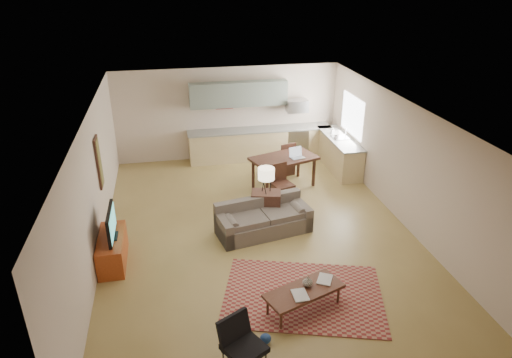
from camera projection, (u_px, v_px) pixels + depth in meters
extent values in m
plane|color=olive|center=(259.00, 233.00, 9.90)|extent=(9.00, 9.00, 0.00)
plane|color=white|center=(259.00, 113.00, 8.76)|extent=(9.00, 9.00, 0.00)
plane|color=beige|center=(228.00, 113.00, 13.33)|extent=(6.50, 0.00, 6.50)
plane|color=beige|center=(336.00, 333.00, 5.33)|extent=(6.50, 0.00, 6.50)
plane|color=beige|center=(93.00, 190.00, 8.76)|extent=(0.00, 9.00, 9.00)
plane|color=beige|center=(405.00, 164.00, 9.91)|extent=(0.00, 9.00, 9.00)
cube|color=#A5A8AD|center=(296.00, 141.00, 13.78)|extent=(0.62, 0.62, 0.90)
cube|color=#A5A8AD|center=(297.00, 106.00, 13.34)|extent=(0.62, 0.40, 0.35)
cube|color=gray|center=(239.00, 94.00, 12.98)|extent=(2.80, 0.34, 0.70)
cube|color=white|center=(352.00, 115.00, 12.49)|extent=(0.02, 1.40, 1.05)
cube|color=maroon|center=(303.00, 295.00, 8.01)|extent=(3.18, 2.61, 0.02)
imported|color=maroon|center=(293.00, 296.00, 7.35)|extent=(0.25, 0.33, 0.03)
imported|color=navy|center=(318.00, 278.00, 7.79)|extent=(0.51, 0.52, 0.02)
imported|color=black|center=(308.00, 281.00, 7.58)|extent=(0.24, 0.24, 0.18)
imported|color=beige|center=(333.00, 131.00, 12.95)|extent=(0.11, 0.11, 0.19)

